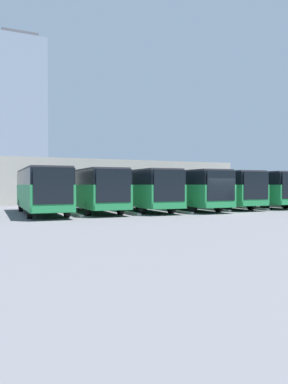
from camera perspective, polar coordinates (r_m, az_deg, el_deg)
The scene contains 16 objects.
ground_plane at distance 27.09m, azimuth 11.55°, elevation -3.29°, with size 600.00×600.00×0.00m, color #5B5B60.
bus_0 at distance 38.51m, azimuth 20.79°, elevation 0.62°, with size 3.05×10.74×3.18m.
curb_divider_0 at distance 36.09m, azimuth 20.45°, elevation -2.12°, with size 0.24×5.81×0.15m, color #9E9E99.
bus_1 at distance 36.25m, azimuth 15.95°, elevation 0.62°, with size 3.05×10.74×3.18m.
curb_divider_1 at distance 33.87m, azimuth 15.23°, elevation -2.30°, with size 0.24×5.81×0.15m, color #9E9E99.
bus_2 at distance 33.86m, azimuth 11.04°, elevation 0.61°, with size 3.05×10.74×3.18m.
curb_divider_2 at distance 31.52m, azimuth 9.89°, elevation -2.53°, with size 0.24×5.81×0.15m, color #9E9E99.
bus_3 at distance 31.06m, azimuth 6.18°, elevation 0.58°, with size 3.05×10.74×3.18m.
curb_divider_3 at distance 28.79m, azimuth 4.53°, elevation -2.86°, with size 0.24×5.81×0.15m, color #9E9E99.
bus_4 at distance 29.66m, azimuth -0.64°, elevation 0.57°, with size 3.05×10.74×3.18m.
curb_divider_4 at distance 27.53m, azimuth -2.93°, elevation -3.04°, with size 0.24×5.81×0.15m, color #9E9E99.
bus_5 at distance 28.56m, azimuth -7.92°, elevation 0.53°, with size 3.05×10.74×3.18m.
curb_divider_5 at distance 26.60m, azimuth -10.86°, elevation -3.20°, with size 0.24×5.81×0.15m, color #9E9E99.
bus_6 at distance 27.13m, azimuth -15.35°, elevation 0.48°, with size 3.05×10.74×3.18m.
station_building at distance 47.38m, azimuth -5.23°, elevation 1.57°, with size 27.75×15.54×4.84m.
office_tower at distance 175.19m, azimuth -18.52°, elevation 11.12°, with size 21.06×21.06×66.56m.
Camera 1 is at (16.14, 21.65, 2.07)m, focal length 35.00 mm.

